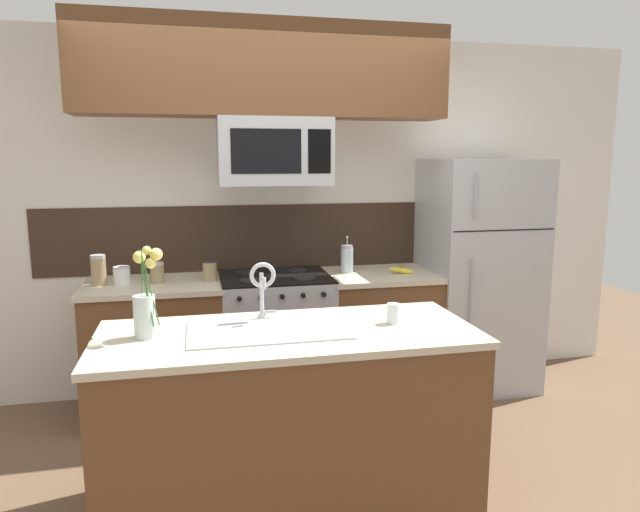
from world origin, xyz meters
name	(u,v)px	position (x,y,z in m)	size (l,w,h in m)	color
ground_plane	(299,465)	(0.00, 0.00, 0.00)	(10.00, 10.00, 0.00)	brown
rear_partition	(307,215)	(0.30, 1.28, 1.30)	(5.20, 0.10, 2.60)	silver
splash_band	(269,237)	(0.00, 1.22, 1.15)	(3.28, 0.01, 0.48)	#332319
back_counter_left	(156,348)	(-0.82, 0.90, 0.46)	(0.91, 0.65, 0.91)	brown
back_counter_right	(379,333)	(0.76, 0.90, 0.46)	(0.80, 0.65, 0.91)	brown
stove_range	(276,339)	(0.00, 0.90, 0.46)	(0.76, 0.64, 0.93)	#A8AAAF
microwave	(274,152)	(0.00, 0.88, 1.77)	(0.74, 0.40, 0.44)	#A8AAAF
upper_cabinet_band	(265,70)	(-0.05, 0.85, 2.29)	(2.40, 0.34, 0.60)	brown
refrigerator	(477,274)	(1.54, 0.92, 0.86)	(0.79, 0.74, 1.72)	#A8AAAF
storage_jar_tall	(99,270)	(-1.16, 0.90, 1.01)	(0.10, 0.10, 0.20)	#997F5B
storage_jar_medium	(122,275)	(-1.01, 0.90, 0.97)	(0.11, 0.11, 0.12)	silver
storage_jar_short	(157,273)	(-0.79, 0.90, 0.98)	(0.09, 0.09, 0.14)	#997F5B
storage_jar_squat	(210,270)	(-0.45, 0.89, 0.98)	(0.09, 0.09, 0.14)	#997F5B
banana_bunch	(402,270)	(0.91, 0.84, 0.93)	(0.19, 0.12, 0.08)	yellow
french_press	(347,259)	(0.53, 0.96, 1.01)	(0.09, 0.09, 0.27)	silver
island_counter	(290,419)	(-0.11, -0.35, 0.46)	(1.82, 0.76, 0.91)	brown
kitchen_sink	(268,346)	(-0.21, -0.35, 0.84)	(0.76, 0.40, 0.16)	#ADAFB5
sink_faucet	(263,283)	(-0.21, -0.15, 1.11)	(0.14, 0.14, 0.31)	#B7BABF
spare_glass	(393,314)	(0.42, -0.34, 0.96)	(0.06, 0.06, 0.10)	silver
flower_vase	(145,308)	(-0.77, -0.31, 1.05)	(0.15, 0.18, 0.43)	silver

